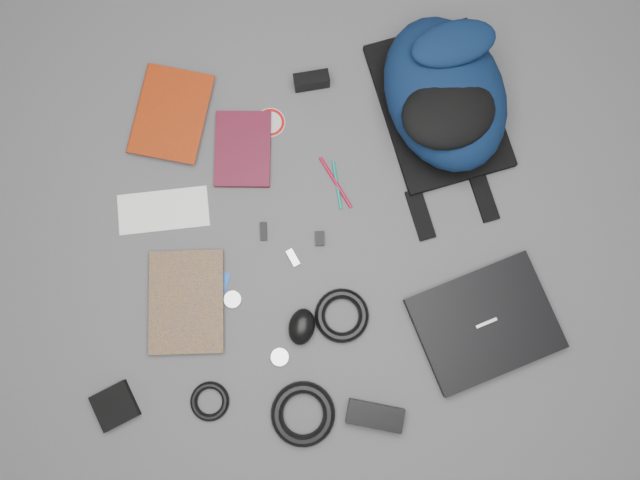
{
  "coord_description": "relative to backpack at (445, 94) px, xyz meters",
  "views": [
    {
      "loc": [
        -0.03,
        -0.24,
        1.61
      ],
      "look_at": [
        0.0,
        0.0,
        0.02
      ],
      "focal_mm": 35.0,
      "sensor_mm": 36.0,
      "label": 1
    }
  ],
  "objects": [
    {
      "name": "compact_camera",
      "position": [
        -0.33,
        0.1,
        -0.07
      ],
      "size": [
        0.1,
        0.04,
        0.05
      ],
      "primitive_type": "cube",
      "rotation": [
        0.0,
        0.0,
        0.06
      ],
      "color": "black",
      "rests_on": "ground"
    },
    {
      "name": "pouch",
      "position": [
        -0.91,
        -0.69,
        -0.08
      ],
      "size": [
        0.12,
        0.12,
        0.02
      ],
      "primitive_type": "cube",
      "rotation": [
        0.0,
        0.0,
        0.37
      ],
      "color": "black",
      "rests_on": "ground"
    },
    {
      "name": "usb_black",
      "position": [
        -0.5,
        -0.29,
        -0.09
      ],
      "size": [
        0.02,
        0.05,
        0.01
      ],
      "primitive_type": "cube",
      "rotation": [
        0.0,
        0.0,
        -0.06
      ],
      "color": "black",
      "rests_on": "ground"
    },
    {
      "name": "sticker_disc",
      "position": [
        -0.45,
        0.0,
        -0.1
      ],
      "size": [
        0.09,
        0.09,
        0.0
      ],
      "primitive_type": "cylinder",
      "rotation": [
        0.0,
        0.0,
        0.16
      ],
      "color": "silver",
      "rests_on": "ground"
    },
    {
      "name": "headphone_right",
      "position": [
        -0.49,
        -0.62,
        -0.09
      ],
      "size": [
        0.05,
        0.05,
        0.01
      ],
      "primitive_type": "cylinder",
      "rotation": [
        0.0,
        0.0,
        0.02
      ],
      "color": "silver",
      "rests_on": "ground"
    },
    {
      "name": "backpack",
      "position": [
        0.0,
        0.0,
        0.0
      ],
      "size": [
        0.4,
        0.52,
        0.19
      ],
      "primitive_type": null,
      "rotation": [
        0.0,
        0.0,
        0.18
      ],
      "color": "black",
      "rests_on": "ground"
    },
    {
      "name": "usb_silver",
      "position": [
        -0.43,
        -0.37,
        -0.09
      ],
      "size": [
        0.03,
        0.05,
        0.01
      ],
      "primitive_type": "cube",
      "rotation": [
        0.0,
        0.0,
        0.4
      ],
      "color": "#B9B8BB",
      "rests_on": "ground"
    },
    {
      "name": "laptop",
      "position": [
        0.04,
        -0.59,
        -0.08
      ],
      "size": [
        0.4,
        0.34,
        0.03
      ],
      "primitive_type": "cube",
      "rotation": [
        0.0,
        0.0,
        0.28
      ],
      "color": "black",
      "rests_on": "ground"
    },
    {
      "name": "textbook_red",
      "position": [
        -0.81,
        0.08,
        -0.08
      ],
      "size": [
        0.25,
        0.3,
        0.03
      ],
      "primitive_type": "imported",
      "rotation": [
        0.0,
        0.0,
        -0.3
      ],
      "color": "maroon",
      "rests_on": "ground"
    },
    {
      "name": "comic_book",
      "position": [
        -0.81,
        -0.44,
        -0.09
      ],
      "size": [
        0.21,
        0.28,
        0.02
      ],
      "primitive_type": "imported",
      "rotation": [
        0.0,
        0.0,
        -0.08
      ],
      "color": "#C2880D",
      "rests_on": "ground"
    },
    {
      "name": "cable_coil",
      "position": [
        -0.32,
        -0.53,
        -0.08
      ],
      "size": [
        0.16,
        0.16,
        0.03
      ],
      "primitive_type": "torus",
      "rotation": [
        0.0,
        0.0,
        0.19
      ],
      "color": "black",
      "rests_on": "ground"
    },
    {
      "name": "id_badge",
      "position": [
        -0.63,
        -0.42,
        -0.1
      ],
      "size": [
        0.08,
        0.1,
        0.0
      ],
      "primitive_type": "cube",
      "rotation": [
        0.0,
        0.0,
        -0.4
      ],
      "color": "blue",
      "rests_on": "ground"
    },
    {
      "name": "power_cord_coil",
      "position": [
        -0.44,
        -0.76,
        -0.08
      ],
      "size": [
        0.2,
        0.2,
        0.03
      ],
      "primitive_type": "torus",
      "rotation": [
        0.0,
        0.0,
        -0.25
      ],
      "color": "black",
      "rests_on": "ground"
    },
    {
      "name": "envelope",
      "position": [
        -0.76,
        -0.21,
        -0.1
      ],
      "size": [
        0.24,
        0.11,
        0.0
      ],
      "primitive_type": "cube",
      "rotation": [
        0.0,
        0.0,
        0.01
      ],
      "color": "white",
      "rests_on": "ground"
    },
    {
      "name": "ground",
      "position": [
        -0.36,
        -0.33,
        -0.1
      ],
      "size": [
        4.0,
        4.0,
        0.0
      ],
      "primitive_type": "plane",
      "color": "#4F4F51",
      "rests_on": "ground"
    },
    {
      "name": "power_brick",
      "position": [
        -0.27,
        -0.78,
        -0.08
      ],
      "size": [
        0.15,
        0.1,
        0.03
      ],
      "primitive_type": "cube",
      "rotation": [
        0.0,
        0.0,
        -0.29
      ],
      "color": "black",
      "rests_on": "ground"
    },
    {
      "name": "headphone_left",
      "position": [
        -0.59,
        -0.46,
        -0.09
      ],
      "size": [
        0.05,
        0.05,
        0.01
      ],
      "primitive_type": "cylinder",
      "rotation": [
        0.0,
        0.0,
        0.06
      ],
      "color": "#AFAEB1",
      "rests_on": "ground"
    },
    {
      "name": "pen_red",
      "position": [
        -0.3,
        -0.18,
        -0.09
      ],
      "size": [
        0.07,
        0.15,
        0.01
      ],
      "primitive_type": "cylinder",
      "rotation": [
        1.57,
        0.0,
        0.44
      ],
      "color": "#A70C29",
      "rests_on": "ground"
    },
    {
      "name": "pen_teal",
      "position": [
        -0.29,
        -0.19,
        -0.09
      ],
      "size": [
        0.01,
        0.13,
        0.01
      ],
      "primitive_type": "cylinder",
      "rotation": [
        1.57,
        0.0,
        0.05
      ],
      "color": "#0E8174",
      "rests_on": "ground"
    },
    {
      "name": "dvd_case",
      "position": [
        -0.53,
        -0.06,
        -0.09
      ],
      "size": [
        0.17,
        0.22,
        0.02
      ],
      "primitive_type": "cube",
      "rotation": [
        0.0,
        0.0,
        -0.11
      ],
      "color": "#440D1B",
      "rests_on": "ground"
    },
    {
      "name": "key_fob",
      "position": [
        -0.36,
        -0.32,
        -0.09
      ],
      "size": [
        0.03,
        0.04,
        0.01
      ],
      "primitive_type": "cube",
      "rotation": [
        0.0,
        0.0,
        -0.07
      ],
      "color": "black",
      "rests_on": "ground"
    },
    {
      "name": "mouse",
      "position": [
        -0.42,
        -0.55,
        -0.07
      ],
      "size": [
        0.09,
        0.11,
        0.05
      ],
      "primitive_type": "ellipsoid",
      "rotation": [
        0.0,
        0.0,
        -0.31
      ],
      "color": "black",
      "rests_on": "ground"
    },
    {
      "name": "earbud_coil",
      "position": [
        -0.67,
        -0.71,
        -0.09
      ],
      "size": [
        0.12,
        0.12,
        0.02
      ],
      "primitive_type": "torus",
      "rotation": [
        0.0,
        0.0,
        0.2
      ],
      "color": "black",
      "rests_on": "ground"
    }
  ]
}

